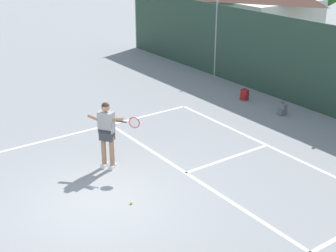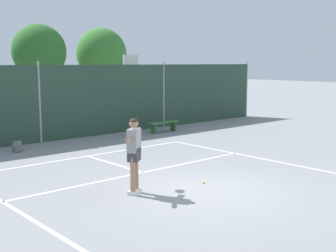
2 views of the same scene
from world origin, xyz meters
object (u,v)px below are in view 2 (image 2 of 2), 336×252
tennis_ball (203,182)px  backpack_grey (17,147)px  basketball_hoop (130,80)px  courtside_bench (164,124)px  tennis_player (134,149)px

tennis_ball → backpack_grey: backpack_grey is taller
basketball_hoop → courtside_bench: 3.44m
tennis_player → courtside_bench: bearing=44.6°
tennis_ball → courtside_bench: 8.73m
tennis_player → tennis_ball: tennis_player is taller
basketball_hoop → tennis_ball: bearing=-117.2°
basketball_hoop → backpack_grey: size_ratio=7.67×
tennis_ball → courtside_bench: size_ratio=0.04×
backpack_grey → courtside_bench: (6.89, -0.06, 0.17)m
basketball_hoop → backpack_grey: 7.94m
basketball_hoop → backpack_grey: basketball_hoop is taller
basketball_hoop → tennis_ball: size_ratio=53.79×
courtside_bench → backpack_grey: bearing=179.5°
courtside_bench → tennis_ball: bearing=-124.2°
tennis_player → tennis_ball: 2.26m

